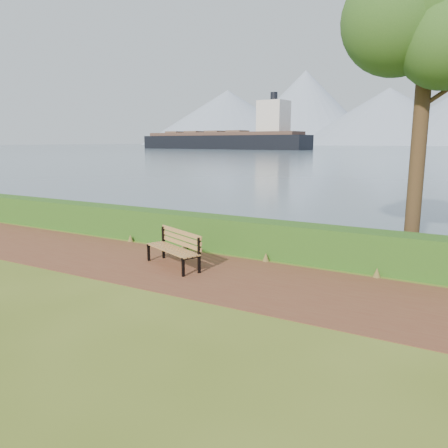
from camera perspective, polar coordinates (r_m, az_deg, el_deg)
The scene contains 6 objects.
ground at distance 11.02m, azimuth -6.61°, elevation -6.28°, with size 140.00×140.00×0.00m, color #4B601B.
path at distance 11.25m, azimuth -5.71°, elevation -5.87°, with size 40.00×3.40×0.01m, color brown.
hedge at distance 13.02m, azimuth 0.07°, elevation -1.28°, with size 32.00×0.85×1.00m, color #193F12.
bench at distance 11.38m, azimuth -6.33°, elevation -2.87°, with size 1.95×1.25×0.95m.
tree at distance 13.43m, azimuth 25.23°, elevation 23.75°, with size 4.18×3.77×8.68m.
cargo_ship at distance 180.54m, azimuth 0.29°, elevation 10.85°, with size 77.44×20.42×23.25m.
Camera 1 is at (6.24, -8.50, 3.22)m, focal length 35.00 mm.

